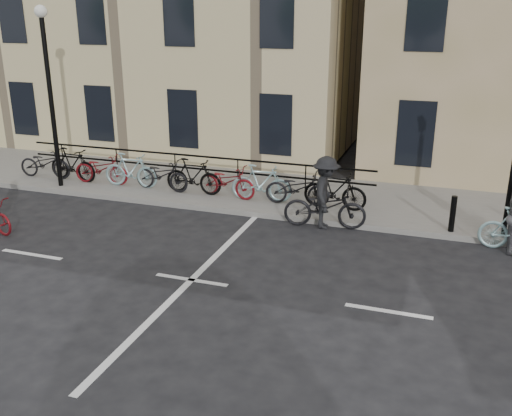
% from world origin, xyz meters
% --- Properties ---
extents(ground, '(120.00, 120.00, 0.00)m').
position_xyz_m(ground, '(0.00, 0.00, 0.00)').
color(ground, black).
rests_on(ground, ground).
extents(sidewalk, '(46.00, 4.00, 0.15)m').
position_xyz_m(sidewalk, '(-4.00, 6.00, 0.07)').
color(sidewalk, slate).
rests_on(sidewalk, ground).
extents(building_west, '(20.00, 10.00, 10.00)m').
position_xyz_m(building_west, '(-9.00, 13.00, 5.15)').
color(building_west, tan).
rests_on(building_west, sidewalk).
extents(lamp_post, '(0.36, 0.36, 5.28)m').
position_xyz_m(lamp_post, '(-6.50, 4.40, 3.49)').
color(lamp_post, black).
rests_on(lamp_post, sidewalk).
extents(bollard_east, '(0.14, 0.14, 0.90)m').
position_xyz_m(bollard_east, '(5.00, 4.25, 0.60)').
color(bollard_east, black).
rests_on(bollard_east, sidewalk).
extents(parked_bikes, '(11.45, 1.23, 1.05)m').
position_xyz_m(parked_bikes, '(-2.82, 5.04, 0.65)').
color(parked_bikes, black).
rests_on(parked_bikes, sidewalk).
extents(cyclist_dark, '(2.17, 1.29, 1.86)m').
position_xyz_m(cyclist_dark, '(1.92, 3.90, 0.73)').
color(cyclist_dark, black).
rests_on(cyclist_dark, ground).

